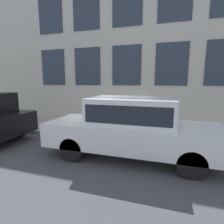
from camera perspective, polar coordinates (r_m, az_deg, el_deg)
name	(u,v)px	position (r m, az deg, el deg)	size (l,w,h in m)	color
ground_plane	(108,141)	(6.89, -1.45, -9.59)	(80.00, 80.00, 0.00)	#47474C
sidewalk	(118,129)	(8.32, 2.07, -5.69)	(3.18, 60.00, 0.14)	#A8A093
building_facade	(127,43)	(9.92, 5.07, 21.63)	(0.33, 40.00, 8.66)	beige
fire_hydrant	(117,125)	(7.13, 1.74, -4.31)	(0.37, 0.47, 0.81)	#2D7260
person	(107,115)	(7.50, -1.65, -1.13)	(0.29, 0.19, 1.22)	navy
parked_car_white_near	(132,125)	(5.31, 6.47, -4.39)	(1.82, 5.17, 1.83)	black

